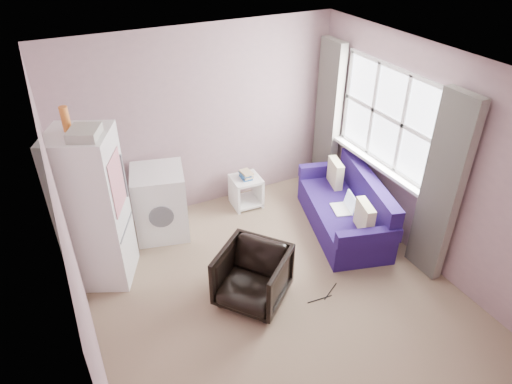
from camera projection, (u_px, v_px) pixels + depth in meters
room at (280, 200)px, 4.43m from camera, size 3.84×4.24×2.54m
armchair at (253, 274)px, 4.85m from camera, size 0.94×0.94×0.71m
fridge at (93, 209)px, 4.88m from camera, size 0.83×0.83×2.07m
washing_machine at (160, 201)px, 5.81m from camera, size 0.78×0.78×0.91m
side_table at (246, 189)px, 6.46m from camera, size 0.42×0.42×0.55m
sofa at (347, 210)px, 5.98m from camera, size 1.21×1.86×0.77m
window_dressing at (377, 148)px, 5.69m from camera, size 0.17×2.62×2.18m
floor_cables at (325, 295)px, 5.07m from camera, size 0.45×0.16×0.01m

